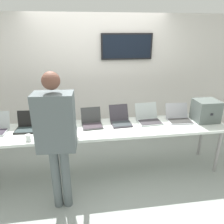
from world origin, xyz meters
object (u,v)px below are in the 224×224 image
Objects in this scene: workbench at (106,130)px; laptop_station_1 at (29,125)px; laptop_station_5 at (148,118)px; equipment_box at (206,111)px; coffee_mug at (28,138)px; laptop_station_2 at (61,124)px; laptop_station_3 at (92,122)px; laptop_station_6 at (178,117)px; laptop_station_4 at (120,119)px; person at (56,131)px.

laptop_station_1 is at bearing 174.19° from workbench.
laptop_station_5 reaches higher than workbench.
equipment_box is 2.70m from coffee_mug.
workbench is 9.32× the size of laptop_station_5.
laptop_station_2 reaches higher than laptop_station_3.
laptop_station_2 is 0.97× the size of laptop_station_6.
laptop_station_4 is 1.37m from coffee_mug.
laptop_station_1 is at bearing 123.56° from person.
person is at bearing -150.27° from laptop_station_5.
laptop_station_1 is 0.47m from laptop_station_2.
laptop_station_6 is at bearing 5.52° from workbench.
laptop_station_3 reaches higher than coffee_mug.
person is (-1.85, -0.74, 0.23)m from laptop_station_6.
laptop_station_1 is 4.63× the size of coffee_mug.
workbench is at bearing -174.48° from laptop_station_6.
laptop_station_3 is 0.86× the size of laptop_station_4.
equipment_box is (1.62, 0.04, 0.22)m from workbench.
laptop_station_4 is at bearing -179.58° from laptop_station_5.
person is (-0.89, -0.77, 0.23)m from laptop_station_4.
laptop_station_4 is at bearing 2.69° from laptop_station_2.
laptop_station_2 is 0.46m from laptop_station_3.
laptop_station_2 is at bearing -177.31° from laptop_station_4.
workbench is 0.31m from laptop_station_4.
equipment_box is 2.75m from laptop_station_1.
laptop_station_6 is at bearing -3.65° from laptop_station_5.
laptop_station_1 reaches higher than coffee_mug.
workbench is 0.25m from laptop_station_3.
coffee_mug is at bearing -173.87° from equipment_box.
laptop_station_2 is 0.91m from laptop_station_4.
laptop_station_3 is (0.46, 0.01, -0.00)m from laptop_station_2.
laptop_station_5 reaches higher than laptop_station_6.
laptop_station_3 is (-1.82, 0.08, -0.11)m from equipment_box.
laptop_station_1 is 1.84m from laptop_station_5.
laptop_station_3 is (-0.20, 0.12, 0.10)m from workbench.
laptop_station_5 is at bearing 173.08° from equipment_box.
laptop_station_3 is 1.41m from laptop_station_6.
coffee_mug is at bearing -163.26° from laptop_station_4.
laptop_station_5 is 1.82m from coffee_mug.
laptop_station_1 is 0.22× the size of person.
coffee_mug is at bearing -139.00° from laptop_station_2.
equipment_box is 0.92× the size of laptop_station_5.
laptop_station_1 reaches higher than laptop_station_6.
laptop_station_4 reaches higher than workbench.
equipment_box reaches higher than laptop_station_6.
laptop_station_3 is 4.06× the size of coffee_mug.
person is (0.49, -0.74, 0.23)m from laptop_station_1.
laptop_station_5 is at bearing 2.00° from laptop_station_3.
laptop_station_6 is (-0.41, 0.08, -0.12)m from equipment_box.
coffee_mug is (-1.06, -0.25, 0.09)m from workbench.
laptop_station_4 is at bearing 29.95° from workbench.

